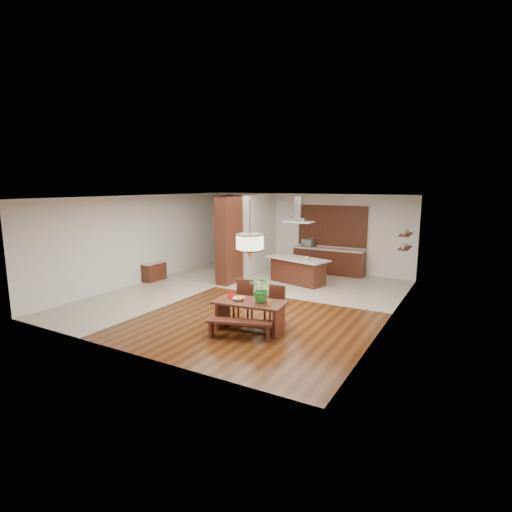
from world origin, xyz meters
The scene contains 25 objects.
room_shell centered at (0.00, 0.00, 2.06)m, with size 9.00×9.04×2.92m.
tile_hallway centered at (-2.75, 0.00, 0.01)m, with size 2.50×9.00×0.01m, color #BEB59E.
tile_kitchen centered at (1.25, 2.50, 0.01)m, with size 5.50×4.00×0.01m, color #BEB59E.
soffit_band centered at (0.00, 0.00, 2.88)m, with size 8.00×9.00×0.02m, color #3B1C0E.
partition_pier centered at (-1.40, 1.20, 1.45)m, with size 0.45×1.00×2.90m, color black.
partition_stub centered at (-1.40, 3.30, 1.45)m, with size 0.18×2.40×2.90m, color silver.
hallway_console centered at (-3.81, 0.20, 0.32)m, with size 0.37×0.88×0.63m, color black.
hallway_doorway centered at (-2.70, 4.40, 1.05)m, with size 1.10×0.20×2.10m, color black.
rear_counter centered at (1.00, 4.20, 0.48)m, with size 2.60×0.62×0.95m.
kitchen_window centered at (1.00, 4.46, 1.75)m, with size 2.60×0.08×1.50m, color brown.
shelf_lower centered at (3.87, 2.60, 1.40)m, with size 0.26×0.90×0.04m, color black.
shelf_upper centered at (3.87, 2.60, 1.80)m, with size 0.26×0.90×0.04m, color black.
dining_table centered at (1.41, -2.22, 0.49)m, with size 1.68×0.99×0.66m.
dining_bench centered at (1.48, -2.79, 0.20)m, with size 1.42×0.31×0.40m, color black, non-canonical shape.
dining_chair_left centered at (0.95, -1.79, 0.49)m, with size 0.43×0.43×0.98m, color black, non-canonical shape.
dining_chair_right centered at (1.74, -1.69, 0.46)m, with size 0.41×0.41×0.92m, color black, non-canonical shape.
pendant_lantern centered at (1.41, -2.22, 2.25)m, with size 0.64×0.64×1.31m, color beige, non-canonical shape.
foliage_plant centered at (1.67, -2.15, 0.96)m, with size 0.53×0.46×0.58m, color #287A28.
fruit_bowl centered at (1.14, -2.28, 0.70)m, with size 0.26×0.26×0.06m, color beige.
napkin_cone centered at (0.87, -2.20, 0.79)m, with size 0.16×0.16×0.25m, color #B6200D.
gold_ornament centered at (1.93, -2.30, 0.72)m, with size 0.07×0.07×0.11m, color gold.
kitchen_island centered at (0.60, 2.27, 0.44)m, with size 2.25×1.43×0.86m.
range_hood centered at (0.60, 2.27, 2.46)m, with size 0.90×0.55×0.87m, color silver, non-canonical shape.
island_cup centered at (0.97, 2.13, 0.91)m, with size 0.12×0.12×0.09m, color silver.
microwave centered at (0.17, 4.23, 1.08)m, with size 0.49×0.33×0.27m, color silver.
Camera 1 is at (5.77, -9.66, 3.24)m, focal length 28.00 mm.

